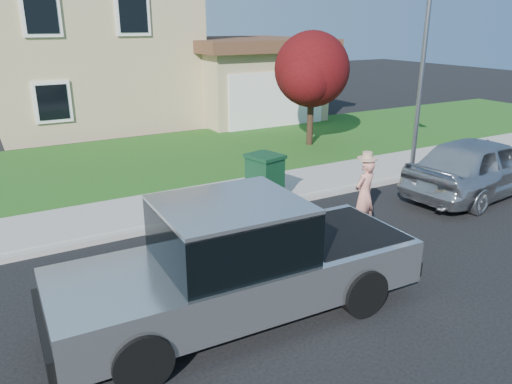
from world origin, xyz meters
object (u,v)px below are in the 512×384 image
(ornamental_tree, at_px, (313,73))
(street_lamp, at_px, (423,72))
(sedan, at_px, (479,166))
(trash_bin, at_px, (265,177))
(pickup_truck, at_px, (238,263))
(woman, at_px, (365,193))

(ornamental_tree, height_order, street_lamp, street_lamp)
(street_lamp, bearing_deg, sedan, -50.23)
(sedan, relative_size, trash_bin, 4.03)
(pickup_truck, height_order, ornamental_tree, ornamental_tree)
(sedan, height_order, street_lamp, street_lamp)
(street_lamp, bearing_deg, trash_bin, -164.57)
(ornamental_tree, bearing_deg, pickup_truck, -131.17)
(woman, relative_size, ornamental_tree, 0.44)
(trash_bin, bearing_deg, ornamental_tree, 31.27)
(sedan, relative_size, ornamental_tree, 1.17)
(sedan, distance_m, street_lamp, 2.90)
(ornamental_tree, bearing_deg, sedan, -84.10)
(sedan, bearing_deg, pickup_truck, 96.59)
(trash_bin, bearing_deg, pickup_truck, -138.38)
(ornamental_tree, bearing_deg, street_lamp, -89.00)
(trash_bin, bearing_deg, sedan, -34.74)
(woman, relative_size, sedan, 0.37)
(pickup_truck, distance_m, trash_bin, 4.92)
(pickup_truck, distance_m, street_lamp, 8.63)
(pickup_truck, xyz_separation_m, street_lamp, (7.52, 3.61, 2.20))
(street_lamp, bearing_deg, pickup_truck, -133.97)
(sedan, bearing_deg, ornamental_tree, -0.84)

